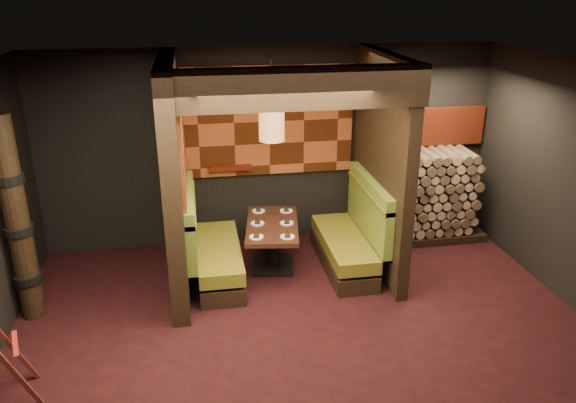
# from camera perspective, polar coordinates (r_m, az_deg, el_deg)

# --- Properties ---
(floor) EXTENTS (6.50, 5.50, 0.02)m
(floor) POSITION_cam_1_polar(r_m,az_deg,el_deg) (6.27, 2.10, -14.31)
(floor) COLOR black
(floor) RESTS_ON ground
(ceiling) EXTENTS (6.50, 5.50, 0.02)m
(ceiling) POSITION_cam_1_polar(r_m,az_deg,el_deg) (5.14, 2.54, 12.57)
(ceiling) COLOR black
(ceiling) RESTS_ON ground
(wall_back) EXTENTS (6.50, 0.02, 2.85)m
(wall_back) POSITION_cam_1_polar(r_m,az_deg,el_deg) (8.11, -1.78, 5.55)
(wall_back) COLOR black
(wall_back) RESTS_ON ground
(partition_left) EXTENTS (0.20, 2.20, 2.85)m
(partition_left) POSITION_cam_1_polar(r_m,az_deg,el_deg) (6.99, -11.49, 2.44)
(partition_left) COLOR black
(partition_left) RESTS_ON floor
(partition_right) EXTENTS (0.15, 2.10, 2.85)m
(partition_right) POSITION_cam_1_polar(r_m,az_deg,el_deg) (7.42, 9.42, 3.73)
(partition_right) COLOR black
(partition_right) RESTS_ON floor
(header_beam) EXTENTS (2.85, 0.18, 0.44)m
(header_beam) POSITION_cam_1_polar(r_m,az_deg,el_deg) (5.85, 0.78, 11.40)
(header_beam) COLOR black
(header_beam) RESTS_ON partition_left
(tapa_back_panel) EXTENTS (2.40, 0.06, 1.55)m
(tapa_back_panel) POSITION_cam_1_polar(r_m,az_deg,el_deg) (7.96, -1.94, 8.18)
(tapa_back_panel) COLOR #A54B21
(tapa_back_panel) RESTS_ON wall_back
(tapa_side_panel) EXTENTS (0.04, 1.85, 1.45)m
(tapa_side_panel) POSITION_cam_1_polar(r_m,az_deg,el_deg) (7.03, -10.74, 6.24)
(tapa_side_panel) COLOR #A54B21
(tapa_side_panel) RESTS_ON partition_left
(lacquer_shelf) EXTENTS (0.60, 0.12, 0.07)m
(lacquer_shelf) POSITION_cam_1_polar(r_m,az_deg,el_deg) (8.02, -5.90, 3.43)
(lacquer_shelf) COLOR #52140A
(lacquer_shelf) RESTS_ON wall_back
(booth_bench_left) EXTENTS (0.68, 1.60, 1.14)m
(booth_bench_left) POSITION_cam_1_polar(r_m,az_deg,el_deg) (7.37, -7.88, -4.91)
(booth_bench_left) COLOR black
(booth_bench_left) RESTS_ON floor
(booth_bench_right) EXTENTS (0.68, 1.60, 1.14)m
(booth_bench_right) POSITION_cam_1_polar(r_m,az_deg,el_deg) (7.65, 6.46, -3.84)
(booth_bench_right) COLOR black
(booth_bench_right) RESTS_ON floor
(dining_table) EXTENTS (0.85, 1.33, 0.66)m
(dining_table) POSITION_cam_1_polar(r_m,az_deg,el_deg) (7.54, -1.60, -3.87)
(dining_table) COLOR black
(dining_table) RESTS_ON floor
(place_settings) EXTENTS (0.69, 1.08, 0.03)m
(place_settings) POSITION_cam_1_polar(r_m,az_deg,el_deg) (7.44, -1.62, -2.18)
(place_settings) COLOR white
(place_settings) RESTS_ON dining_table
(pendant_lamp) EXTENTS (0.32, 0.32, 1.04)m
(pendant_lamp) POSITION_cam_1_polar(r_m,az_deg,el_deg) (6.96, -1.68, 8.03)
(pendant_lamp) COLOR #AC7548
(pendant_lamp) RESTS_ON ceiling
(luggage_rack) EXTENTS (0.75, 0.63, 0.71)m
(luggage_rack) POSITION_cam_1_polar(r_m,az_deg,el_deg) (5.97, -27.24, -14.88)
(luggage_rack) COLOR #4B1C15
(luggage_rack) RESTS_ON floor
(totem_column) EXTENTS (0.31, 0.31, 2.40)m
(totem_column) POSITION_cam_1_polar(r_m,az_deg,el_deg) (6.84, -25.77, -1.94)
(totem_column) COLOR black
(totem_column) RESTS_ON floor
(firewood_stack) EXTENTS (1.73, 0.70, 1.36)m
(firewood_stack) POSITION_cam_1_polar(r_m,az_deg,el_deg) (8.59, 13.96, 0.59)
(firewood_stack) COLOR black
(firewood_stack) RESTS_ON floor
(mosaic_header) EXTENTS (1.83, 0.10, 0.56)m
(mosaic_header) POSITION_cam_1_polar(r_m,az_deg,el_deg) (8.59, 13.67, 7.37)
(mosaic_header) COLOR maroon
(mosaic_header) RESTS_ON wall_back
(bay_front_post) EXTENTS (0.08, 0.08, 2.85)m
(bay_front_post) POSITION_cam_1_polar(r_m,az_deg,el_deg) (7.69, 9.44, 4.35)
(bay_front_post) COLOR black
(bay_front_post) RESTS_ON floor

